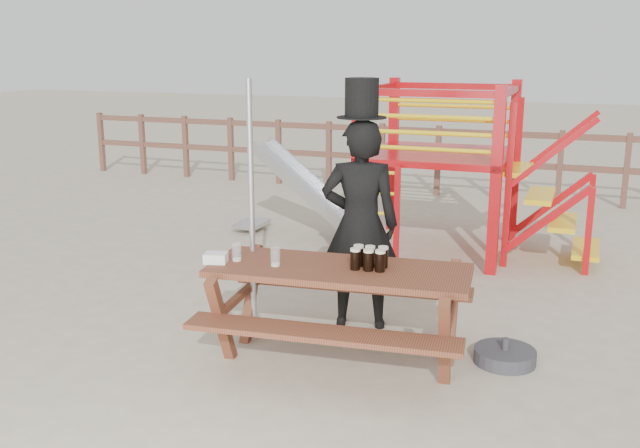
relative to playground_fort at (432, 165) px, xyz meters
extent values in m
plane|color=#BBAE92|center=(-0.12, -3.58, -1.07)|extent=(60.00, 60.00, 0.00)
cube|color=brown|center=(-0.12, 3.42, 0.03)|extent=(15.00, 0.06, 0.10)
cube|color=brown|center=(-0.12, 3.42, -0.47)|extent=(15.00, 0.06, 0.10)
cube|color=brown|center=(-7.62, 3.42, -0.47)|extent=(0.09, 0.09, 1.20)
cube|color=brown|center=(-6.62, 3.42, -0.47)|extent=(0.09, 0.09, 1.20)
cube|color=brown|center=(-5.62, 3.42, -0.47)|extent=(0.09, 0.09, 1.20)
cube|color=brown|center=(-4.62, 3.42, -0.47)|extent=(0.09, 0.09, 1.20)
cube|color=brown|center=(-3.62, 3.42, -0.47)|extent=(0.09, 0.09, 1.20)
cube|color=brown|center=(-2.62, 3.42, -0.47)|extent=(0.09, 0.09, 1.20)
cube|color=brown|center=(-1.62, 3.42, -0.47)|extent=(0.09, 0.09, 1.20)
cube|color=brown|center=(-0.62, 3.42, -0.47)|extent=(0.09, 0.09, 1.20)
cube|color=brown|center=(0.38, 3.42, -0.47)|extent=(0.09, 0.09, 1.20)
cube|color=brown|center=(1.38, 3.42, -0.47)|extent=(0.09, 0.09, 1.20)
cube|color=brown|center=(2.38, 3.42, -0.47)|extent=(0.09, 0.09, 1.20)
cube|color=#BA0C11|center=(-0.72, -0.78, -0.02)|extent=(0.12, 0.12, 2.10)
cube|color=#BA0C11|center=(0.88, -0.78, -0.02)|extent=(0.12, 0.12, 2.10)
cube|color=#BA0C11|center=(-0.72, 0.82, -0.02)|extent=(0.12, 0.12, 2.10)
cube|color=#BA0C11|center=(0.88, 0.82, -0.02)|extent=(0.12, 0.12, 2.10)
cube|color=#BA0C11|center=(0.08, 0.02, 0.13)|extent=(1.72, 1.72, 0.08)
cube|color=#BA0C11|center=(0.08, -0.78, 0.93)|extent=(1.60, 0.08, 0.08)
cube|color=#BA0C11|center=(0.08, 0.82, 0.93)|extent=(1.60, 0.08, 0.08)
cube|color=#BA0C11|center=(-0.72, 0.02, 0.93)|extent=(0.08, 1.60, 0.08)
cube|color=#BA0C11|center=(0.88, 0.02, 0.93)|extent=(0.08, 1.60, 0.08)
cylinder|color=yellow|center=(0.08, -0.78, 0.31)|extent=(1.50, 0.05, 0.05)
cylinder|color=yellow|center=(0.08, 0.82, 0.31)|extent=(1.50, 0.05, 0.05)
cylinder|color=yellow|center=(0.08, -0.78, 0.49)|extent=(1.50, 0.05, 0.05)
cylinder|color=yellow|center=(0.08, 0.82, 0.49)|extent=(1.50, 0.05, 0.05)
cylinder|color=yellow|center=(0.08, -0.78, 0.67)|extent=(1.50, 0.05, 0.05)
cylinder|color=yellow|center=(0.08, 0.82, 0.67)|extent=(1.50, 0.05, 0.05)
cylinder|color=yellow|center=(0.08, -0.78, 0.85)|extent=(1.50, 0.05, 0.05)
cylinder|color=yellow|center=(0.08, 0.82, 0.85)|extent=(1.50, 0.05, 0.05)
cube|color=#BA0C11|center=(-0.55, -0.93, -0.47)|extent=(0.06, 0.06, 1.20)
cube|color=#BA0C11|center=(-0.19, -0.93, -0.47)|extent=(0.06, 0.06, 1.20)
cylinder|color=yellow|center=(-0.37, -0.93, -0.92)|extent=(0.36, 0.04, 0.04)
cylinder|color=yellow|center=(-0.37, -0.93, -0.68)|extent=(0.36, 0.04, 0.04)
cylinder|color=yellow|center=(-0.37, -0.93, -0.44)|extent=(0.36, 0.04, 0.04)
cylinder|color=yellow|center=(-0.37, -0.93, -0.20)|extent=(0.36, 0.04, 0.04)
cylinder|color=yellow|center=(-0.37, -0.93, 0.04)|extent=(0.36, 0.04, 0.04)
cube|color=yellow|center=(1.03, 0.02, 0.01)|extent=(0.30, 0.90, 0.06)
cube|color=yellow|center=(1.31, 0.02, -0.29)|extent=(0.30, 0.90, 0.06)
cube|color=yellow|center=(1.59, 0.02, -0.59)|extent=(0.30, 0.90, 0.06)
cube|color=yellow|center=(1.87, 0.02, -0.89)|extent=(0.30, 0.90, 0.06)
cube|color=#BA0C11|center=(1.43, -0.43, -0.47)|extent=(0.95, 0.08, 0.86)
cube|color=#BA0C11|center=(1.43, 0.47, -0.47)|extent=(0.95, 0.08, 0.86)
cube|color=#B8BBC0|center=(-1.62, 0.02, -0.45)|extent=(1.53, 0.55, 1.21)
cube|color=#B8BBC0|center=(-1.62, -0.25, -0.41)|extent=(1.58, 0.04, 1.28)
cube|color=#B8BBC0|center=(-1.62, 0.29, -0.41)|extent=(1.58, 0.04, 1.28)
cube|color=#B8BBC0|center=(-2.52, 0.02, -0.97)|extent=(0.35, 0.55, 0.05)
cube|color=brown|center=(0.03, -3.57, -0.30)|extent=(2.13, 0.98, 0.05)
cube|color=brown|center=(0.09, -4.14, -0.61)|extent=(2.08, 0.50, 0.04)
cube|color=brown|center=(-0.03, -3.01, -0.61)|extent=(2.08, 0.50, 0.04)
cube|color=brown|center=(-0.84, -3.66, -0.70)|extent=(0.21, 1.24, 0.74)
cube|color=brown|center=(0.90, -3.48, -0.70)|extent=(0.21, 1.24, 0.74)
imported|color=black|center=(-0.05, -2.77, -0.12)|extent=(0.79, 0.63, 1.90)
cube|color=#0C873C|center=(-0.09, -2.63, 0.11)|extent=(0.08, 0.04, 0.44)
cylinder|color=black|center=(-0.05, -2.77, 0.84)|extent=(0.43, 0.43, 0.01)
cylinder|color=black|center=(-0.05, -2.77, 1.01)|extent=(0.29, 0.29, 0.33)
cube|color=white|center=(-0.09, -2.63, 1.12)|extent=(0.15, 0.05, 0.04)
cylinder|color=#B2B2B7|center=(-0.82, -3.39, 0.05)|extent=(0.05, 0.05, 2.25)
cylinder|color=#35353A|center=(1.31, -3.13, -1.01)|extent=(0.50, 0.50, 0.12)
cylinder|color=#35353A|center=(1.31, -3.13, -0.91)|extent=(0.06, 0.06, 0.10)
cube|color=white|center=(-0.94, -3.81, -0.23)|extent=(0.21, 0.18, 0.08)
cylinder|color=black|center=(0.17, -3.58, -0.20)|extent=(0.08, 0.08, 0.15)
cylinder|color=beige|center=(0.17, -3.58, -0.11)|extent=(0.08, 0.08, 0.02)
cylinder|color=black|center=(0.27, -3.57, -0.20)|extent=(0.08, 0.08, 0.15)
cylinder|color=beige|center=(0.27, -3.57, -0.11)|extent=(0.08, 0.08, 0.02)
cylinder|color=black|center=(0.37, -3.56, -0.20)|extent=(0.08, 0.08, 0.15)
cylinder|color=beige|center=(0.37, -3.56, -0.11)|extent=(0.08, 0.08, 0.02)
cylinder|color=black|center=(0.16, -3.48, -0.20)|extent=(0.08, 0.08, 0.15)
cylinder|color=beige|center=(0.16, -3.48, -0.11)|extent=(0.08, 0.08, 0.02)
cylinder|color=black|center=(0.26, -3.48, -0.20)|extent=(0.08, 0.08, 0.15)
cylinder|color=beige|center=(0.26, -3.48, -0.11)|extent=(0.08, 0.08, 0.02)
cylinder|color=black|center=(0.36, -3.45, -0.20)|extent=(0.08, 0.08, 0.15)
cylinder|color=beige|center=(0.36, -3.45, -0.11)|extent=(0.08, 0.08, 0.02)
cylinder|color=silver|center=(-0.45, -3.72, -0.20)|extent=(0.08, 0.08, 0.15)
cylinder|color=beige|center=(-0.45, -3.72, -0.26)|extent=(0.07, 0.07, 0.02)
cylinder|color=silver|center=(-0.81, -3.70, -0.20)|extent=(0.08, 0.08, 0.15)
cylinder|color=beige|center=(-0.81, -3.70, -0.26)|extent=(0.07, 0.07, 0.02)
camera|label=1|loc=(1.81, -8.66, 1.42)|focal=40.00mm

